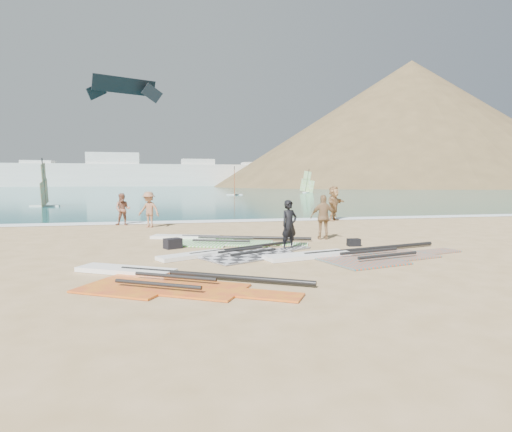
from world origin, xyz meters
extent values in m
plane|color=tan|center=(0.00, 0.00, 0.00)|extent=(300.00, 300.00, 0.00)
cube|color=#0B4B4F|center=(0.00, 132.00, 0.00)|extent=(300.00, 240.00, 0.06)
cube|color=white|center=(0.00, 12.30, 0.00)|extent=(300.00, 1.20, 0.04)
cube|color=white|center=(-20.00, 150.00, 4.03)|extent=(160.00, 8.00, 8.00)
cube|color=white|center=(-45.00, 150.00, 4.53)|extent=(10.00, 7.00, 9.00)
cube|color=white|center=(-20.00, 150.00, 6.03)|extent=(18.00, 7.00, 12.00)
cube|color=white|center=(10.00, 150.00, 5.03)|extent=(12.00, 7.00, 10.00)
cube|color=white|center=(35.00, 150.00, 4.53)|extent=(16.00, 7.00, 9.00)
cube|color=white|center=(55.00, 150.00, 5.53)|extent=(10.00, 7.00, 11.00)
cone|color=brown|center=(85.00, 130.00, 0.00)|extent=(143.00, 143.00, 45.00)
cone|color=brown|center=(120.00, 140.00, 0.00)|extent=(70.00, 70.00, 28.00)
cube|color=#2A292C|center=(-1.08, 1.09, 0.02)|extent=(2.28, 2.36, 0.04)
cube|color=#2A292C|center=(0.21, 1.76, 0.02)|extent=(1.67, 1.63, 0.04)
cube|color=#2A292C|center=(1.26, 2.30, 0.02)|extent=(1.22, 0.98, 0.04)
cylinder|color=black|center=(-0.40, 2.36, 0.10)|extent=(3.76, 2.01, 0.10)
cylinder|color=black|center=(-0.66, 1.66, 0.16)|extent=(1.57, 0.86, 0.07)
cylinder|color=black|center=(-0.37, 1.10, 0.16)|extent=(1.57, 0.86, 0.07)
cube|color=white|center=(-2.18, 1.44, 0.06)|extent=(2.21, 1.52, 0.12)
cube|color=green|center=(-1.60, 4.37, 0.02)|extent=(2.63, 2.76, 0.04)
cube|color=green|center=(0.06, 3.76, 0.02)|extent=(1.95, 1.88, 0.04)
cube|color=green|center=(1.40, 3.26, 0.02)|extent=(1.47, 1.08, 0.04)
cylinder|color=black|center=(0.09, 4.81, 0.10)|extent=(4.80, 1.87, 0.12)
cylinder|color=black|center=(-0.74, 4.47, 0.16)|extent=(2.00, 0.81, 0.09)
cylinder|color=black|center=(-1.01, 3.74, 0.16)|extent=(2.00, 0.81, 0.09)
cube|color=white|center=(-2.18, 5.65, 0.06)|extent=(2.73, 1.59, 0.12)
cube|color=#FF4B1C|center=(2.44, -0.07, 0.02)|extent=(2.53, 2.70, 0.04)
cube|color=#FF4B1C|center=(4.20, 0.37, 0.02)|extent=(1.90, 1.82, 0.04)
cube|color=#FF4B1C|center=(5.64, 0.72, 0.02)|extent=(1.49, 0.99, 0.04)
cylinder|color=black|center=(3.63, 1.28, 0.10)|extent=(5.11, 1.37, 0.13)
cylinder|color=black|center=(3.12, 0.51, 0.16)|extent=(2.12, 0.61, 0.09)
cylinder|color=black|center=(3.31, -0.26, 0.16)|extent=(2.12, 0.61, 0.09)
cube|color=white|center=(1.20, 0.68, 0.06)|extent=(2.83, 1.37, 0.12)
cube|color=red|center=(-3.62, -1.66, 0.02)|extent=(2.74, 2.82, 0.04)
cube|color=red|center=(-2.15, -2.53, 0.02)|extent=(1.99, 1.96, 0.04)
cube|color=red|center=(-0.96, -3.24, 0.02)|extent=(1.43, 1.20, 0.04)
cylinder|color=black|center=(-1.94, -1.54, 0.10)|extent=(4.29, 2.60, 0.12)
cylinder|color=black|center=(-2.79, -1.72, 0.16)|extent=(1.79, 1.11, 0.09)
cylinder|color=black|center=(-3.17, -2.37, 0.16)|extent=(1.79, 1.11, 0.09)
cube|color=white|center=(-3.96, -0.35, 0.06)|extent=(2.56, 1.90, 0.12)
cube|color=black|center=(-2.72, 3.31, 0.17)|extent=(0.67, 0.60, 0.35)
cube|color=black|center=(3.54, 2.51, 0.13)|extent=(0.45, 0.33, 0.26)
imported|color=black|center=(1.08, 2.22, 0.83)|extent=(0.71, 0.60, 1.66)
imported|color=#985F47|center=(-5.05, 11.50, 0.82)|extent=(0.89, 0.75, 1.65)
imported|color=#9D6849|center=(-3.70, 10.18, 0.88)|extent=(1.31, 1.16, 1.76)
imported|color=#967048|center=(3.12, 4.35, 0.88)|extent=(1.10, 0.65, 1.75)
imported|color=#A97C4D|center=(6.52, 11.50, 1.00)|extent=(1.72, 1.72, 1.99)
cube|color=white|center=(-12.99, 28.49, 0.10)|extent=(2.34, 0.74, 0.14)
cube|color=#FF5C0B|center=(-12.99, 28.49, 1.23)|extent=(0.14, 2.84, 2.53)
cube|color=#FF5C0B|center=(-12.99, 28.49, 2.97)|extent=(0.10, 1.60, 1.76)
cylinder|color=black|center=(-12.99, 28.49, 2.19)|extent=(0.12, 0.80, 4.01)
cube|color=white|center=(7.72, 53.30, 0.10)|extent=(2.52, 1.04, 0.14)
cube|color=#B73C22|center=(7.72, 53.30, 1.29)|extent=(0.47, 2.98, 2.67)
cube|color=#B73C22|center=(7.72, 53.30, 3.13)|extent=(0.29, 1.68, 1.85)
cylinder|color=black|center=(7.72, 53.30, 2.31)|extent=(0.22, 0.85, 4.23)
cube|color=white|center=(22.69, 62.68, 0.10)|extent=(2.20, 2.22, 0.14)
cube|color=#68AC19|center=(22.69, 62.68, 1.28)|extent=(2.16, 2.12, 2.64)
cube|color=#68AC19|center=(22.69, 62.68, 3.09)|extent=(1.23, 1.21, 1.83)
cylinder|color=black|center=(22.69, 62.68, 2.29)|extent=(0.67, 0.66, 4.18)
cube|color=black|center=(-6.88, 38.03, 12.57)|extent=(6.62, 3.35, 1.64)
cube|color=black|center=(-9.57, 36.94, 11.87)|extent=(1.99, 1.51, 2.09)
cube|color=black|center=(-4.18, 39.12, 11.87)|extent=(2.36, 1.07, 2.09)
camera|label=1|loc=(-3.02, -11.36, 2.33)|focal=30.00mm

